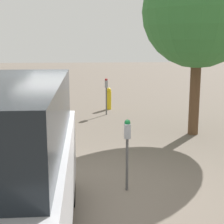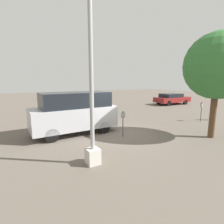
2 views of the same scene
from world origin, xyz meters
The scene contains 8 objects.
ground_plane centered at (0.00, 0.00, 0.00)m, with size 80.00×80.00×0.00m, color #60564C.
parking_meter_near centered at (-0.08, 0.53, 0.99)m, with size 0.20×0.12×1.35m.
parking_meter_far centered at (-6.83, 0.54, 1.01)m, with size 0.20×0.12×1.37m.
lamp_post centered at (2.53, 2.48, 2.14)m, with size 0.44×0.44×6.92m.
parked_van centered at (1.83, -1.31, 1.20)m, with size 4.49×1.84×2.25m.
car_distant centered at (-12.44, -6.77, 0.72)m, with size 4.61×2.12×1.33m.
street_tree centered at (-3.87, 2.96, 3.54)m, with size 3.18×3.18×5.15m.
fire_hydrant centered at (-7.87, 0.70, 0.44)m, with size 0.20×0.20×0.89m.
Camera 2 is at (4.91, 7.68, 2.85)m, focal length 28.00 mm.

